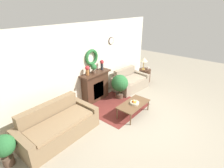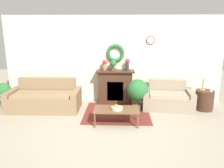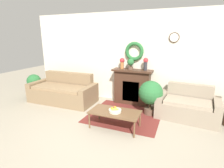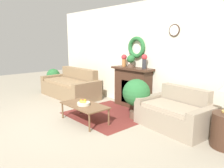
# 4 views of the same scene
# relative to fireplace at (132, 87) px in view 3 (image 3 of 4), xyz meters

# --- Properties ---
(ground_plane) EXTENTS (16.00, 16.00, 0.00)m
(ground_plane) POSITION_rel_fireplace_xyz_m (-0.08, -2.29, -0.53)
(ground_plane) COLOR #9E937F
(floor_rug) EXTENTS (1.80, 1.67, 0.01)m
(floor_rug) POSITION_rel_fireplace_xyz_m (0.06, -0.88, -0.53)
(floor_rug) COLOR maroon
(floor_rug) RESTS_ON ground_plane
(wall_back) EXTENTS (6.80, 0.17, 2.70)m
(wall_back) POSITION_rel_fireplace_xyz_m (-0.07, 0.21, 0.82)
(wall_back) COLOR beige
(wall_back) RESTS_ON ground_plane
(fireplace) EXTENTS (1.17, 0.41, 1.05)m
(fireplace) POSITION_rel_fireplace_xyz_m (0.00, 0.00, 0.00)
(fireplace) COLOR #42281C
(fireplace) RESTS_ON ground_plane
(couch_left) EXTENTS (2.05, 0.98, 0.87)m
(couch_left) POSITION_rel_fireplace_xyz_m (-2.04, -0.64, -0.22)
(couch_left) COLOR #846B4C
(couch_left) RESTS_ON ground_plane
(loveseat_right) EXTENTS (1.52, 1.00, 0.81)m
(loveseat_right) POSITION_rel_fireplace_xyz_m (1.56, -0.43, -0.24)
(loveseat_right) COLOR gray
(loveseat_right) RESTS_ON ground_plane
(coffee_table) EXTENTS (1.10, 0.57, 0.38)m
(coffee_table) POSITION_rel_fireplace_xyz_m (0.06, -1.59, -0.18)
(coffee_table) COLOR brown
(coffee_table) RESTS_ON ground_plane
(fruit_bowl) EXTENTS (0.28, 0.28, 0.12)m
(fruit_bowl) POSITION_rel_fireplace_xyz_m (0.07, -1.62, -0.11)
(fruit_bowl) COLOR beige
(fruit_bowl) RESTS_ON coffee_table
(vase_on_mantel_left) EXTENTS (0.15, 0.15, 0.32)m
(vase_on_mantel_left) POSITION_rel_fireplace_xyz_m (-0.33, 0.01, 0.71)
(vase_on_mantel_left) COLOR #AD6B38
(vase_on_mantel_left) RESTS_ON fireplace
(vase_on_mantel_right) EXTENTS (0.14, 0.14, 0.36)m
(vase_on_mantel_right) POSITION_rel_fireplace_xyz_m (0.37, 0.01, 0.73)
(vase_on_mantel_right) COLOR #2D2D33
(vase_on_mantel_right) RESTS_ON fireplace
(potted_plant_on_mantel) EXTENTS (0.20, 0.20, 0.32)m
(potted_plant_on_mantel) POSITION_rel_fireplace_xyz_m (-0.06, -0.01, 0.71)
(potted_plant_on_mantel) COLOR brown
(potted_plant_on_mantel) RESTS_ON fireplace
(potted_plant_floor_by_couch) EXTENTS (0.46, 0.46, 0.76)m
(potted_plant_floor_by_couch) POSITION_rel_fireplace_xyz_m (-3.28, -0.58, -0.05)
(potted_plant_floor_by_couch) COLOR brown
(potted_plant_floor_by_couch) RESTS_ON ground_plane
(potted_plant_floor_by_loveseat) EXTENTS (0.62, 0.62, 0.90)m
(potted_plant_floor_by_loveseat) POSITION_rel_fireplace_xyz_m (0.66, -0.59, 0.03)
(potted_plant_floor_by_loveseat) COLOR brown
(potted_plant_floor_by_loveseat) RESTS_ON ground_plane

